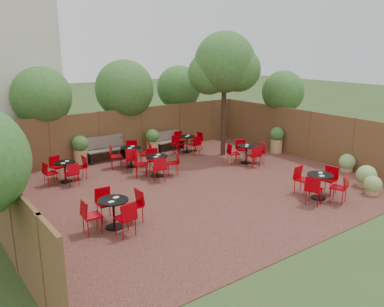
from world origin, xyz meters
TOP-DOWN VIEW (x-y plane):
  - ground at (0.00, 0.00)m, footprint 80.00×80.00m
  - courtyard_paving at (0.00, 0.00)m, footprint 12.00×10.00m
  - fence_back at (0.00, 5.00)m, footprint 12.00×0.08m
  - fence_right at (6.00, 0.00)m, footprint 0.08×10.00m
  - overhang_foliage at (-2.09, 3.28)m, footprint 15.38×10.41m
  - courtyard_tree at (3.48, 2.47)m, footprint 2.68×2.58m
  - park_bench_left at (-0.96, 4.63)m, footprint 1.65×0.55m
  - park_bench_right at (2.11, 4.62)m, footprint 1.39×0.55m
  - bistro_tables at (0.08, 1.01)m, footprint 8.44×8.53m
  - planters at (0.36, 3.63)m, footprint 11.86×3.95m
  - low_shrubs at (4.89, -3.13)m, footprint 2.10×2.48m

SIDE VIEW (x-z plane):
  - ground at x=0.00m, z-range 0.00..0.00m
  - courtyard_paving at x=0.00m, z-range 0.00..0.02m
  - low_shrubs at x=4.89m, z-range -0.02..0.71m
  - park_bench_right at x=2.11m, z-range 0.03..0.87m
  - bistro_tables at x=0.08m, z-range 0.01..0.90m
  - park_bench_left at x=-0.96m, z-range 0.03..1.05m
  - planters at x=0.36m, z-range 0.03..1.20m
  - fence_back at x=0.00m, z-range 0.00..2.00m
  - fence_right at x=6.00m, z-range 0.00..2.00m
  - overhang_foliage at x=-2.09m, z-range 1.41..3.94m
  - courtyard_tree at x=3.48m, z-range 1.19..6.35m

